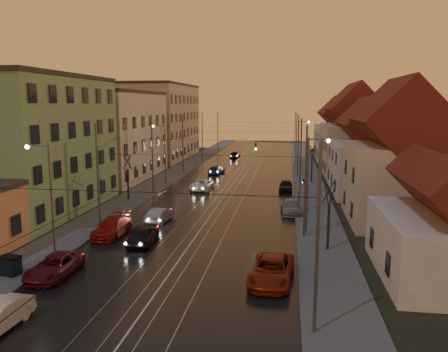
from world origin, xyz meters
The scene contains 46 objects.
ground centered at (0.00, 0.00, 0.00)m, with size 160.00×160.00×0.00m, color black.
road centered at (0.00, 40.00, 0.02)m, with size 16.00×120.00×0.04m, color black.
sidewalk_left centered at (-10.00, 40.00, 0.07)m, with size 4.00×120.00×0.15m, color #4C4C4C.
sidewalk_right centered at (10.00, 40.00, 0.07)m, with size 4.00×120.00×0.15m, color #4C4C4C.
tram_rail_0 centered at (-2.20, 40.00, 0.06)m, with size 0.06×120.00×0.03m, color gray.
tram_rail_1 centered at (-0.77, 40.00, 0.06)m, with size 0.06×120.00×0.03m, color gray.
tram_rail_2 centered at (0.77, 40.00, 0.06)m, with size 0.06×120.00×0.03m, color gray.
tram_rail_3 centered at (2.20, 40.00, 0.06)m, with size 0.06×120.00×0.03m, color gray.
apartment_left_1 centered at (-17.50, 14.00, 6.50)m, with size 10.00×18.00×13.00m, color #62925D.
apartment_left_2 centered at (-17.50, 34.00, 6.00)m, with size 10.00×20.00×12.00m, color #BBAC91.
apartment_left_3 centered at (-17.50, 58.00, 7.00)m, with size 10.00×24.00×14.00m, color #A18168.
house_right_1 centered at (17.00, 15.00, 5.45)m, with size 8.67×10.20×10.80m.
house_right_2 centered at (17.00, 28.00, 4.64)m, with size 9.18×12.24×9.20m.
house_right_3 centered at (17.00, 43.00, 5.80)m, with size 9.18×14.28×11.50m.
house_right_4 centered at (17.00, 61.00, 5.05)m, with size 9.18×16.32×10.00m.
catenary_pole_r_0 centered at (8.60, -6.00, 4.50)m, with size 0.16×0.16×9.00m, color #595B60.
catenary_pole_l_1 centered at (-8.60, 9.00, 4.50)m, with size 0.16×0.16×9.00m, color #595B60.
catenary_pole_r_1 centered at (8.60, 9.00, 4.50)m, with size 0.16×0.16×9.00m, color #595B60.
catenary_pole_l_2 centered at (-8.60, 24.00, 4.50)m, with size 0.16×0.16×9.00m, color #595B60.
catenary_pole_r_2 centered at (8.60, 24.00, 4.50)m, with size 0.16×0.16×9.00m, color #595B60.
catenary_pole_l_3 centered at (-8.60, 39.00, 4.50)m, with size 0.16×0.16×9.00m, color #595B60.
catenary_pole_r_3 centered at (8.60, 39.00, 4.50)m, with size 0.16×0.16×9.00m, color #595B60.
catenary_pole_l_4 centered at (-8.60, 54.00, 4.50)m, with size 0.16×0.16×9.00m, color #595B60.
catenary_pole_r_4 centered at (8.60, 54.00, 4.50)m, with size 0.16×0.16×9.00m, color #595B60.
catenary_pole_l_5 centered at (-8.60, 72.00, 4.50)m, with size 0.16×0.16×9.00m, color #595B60.
catenary_pole_r_5 centered at (8.60, 72.00, 4.50)m, with size 0.16×0.16×9.00m, color #595B60.
street_lamp_0 centered at (-9.10, 2.00, 4.89)m, with size 1.75×0.32×8.00m.
street_lamp_1 centered at (9.10, 10.00, 4.89)m, with size 1.75×0.32×8.00m.
street_lamp_2 centered at (-9.10, 30.00, 4.89)m, with size 1.75×0.32×8.00m.
street_lamp_3 centered at (9.10, 46.00, 4.89)m, with size 1.75×0.32×8.00m.
traffic_light_mast centered at (7.99, 18.00, 4.60)m, with size 5.30×0.32×7.20m.
bare_tree_0 centered at (-10.20, 20.00, 2.49)m, with size 1.09×1.09×5.11m.
bare_tree_1 centered at (10.20, 6.00, 2.49)m, with size 1.09×1.09×5.11m.
bare_tree_2 centered at (10.40, 34.00, 2.49)m, with size 1.09×1.09×5.11m.
driving_car_0 centered at (-3.65, 5.69, 0.77)m, with size 1.81×4.50×1.53m, color black.
driving_car_1 centered at (-4.13, 11.89, 0.66)m, with size 1.40×4.00×1.32m, color #A3A2A8.
driving_car_2 centered at (-3.26, 27.09, 0.72)m, with size 2.39×5.18×1.44m, color silver.
driving_car_3 centered at (-3.57, 39.62, 0.64)m, with size 1.78×4.39×1.27m, color navy.
driving_car_4 centered at (-3.21, 59.89, 0.68)m, with size 1.62×4.02×1.37m, color black.
parked_left_1 centered at (-6.98, -1.29, 0.65)m, with size 2.15×4.65×1.29m, color maroon.
parked_left_2 centered at (-6.79, 7.30, 0.72)m, with size 2.01×4.94×1.43m, color #A51410.
parked_left_3 centered at (-7.60, 10.44, 0.70)m, with size 1.65×4.09×1.39m, color #A1A1A6.
parked_right_0 centered at (6.39, -0.20, 0.73)m, with size 2.43×5.26×1.46m, color maroon.
parked_right_1 centered at (7.57, 16.76, 0.64)m, with size 1.80×4.43×1.29m, color gray.
parked_right_2 centered at (7.01, 27.84, 0.68)m, with size 1.61×3.99×1.36m, color black.
dumpster centered at (-9.64, -1.79, 0.70)m, with size 1.20×0.80×1.10m, color black.
Camera 1 is at (7.21, -25.21, 10.58)m, focal length 35.00 mm.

